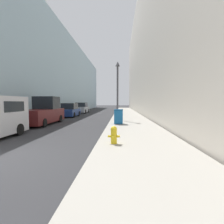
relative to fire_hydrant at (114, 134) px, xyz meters
name	(u,v)px	position (x,y,z in m)	size (l,w,h in m)	color
sidewalk_right	(127,115)	(1.14, 16.08, -0.45)	(3.69, 60.00, 0.15)	#9E998E
building_left_glass	(40,75)	(-14.35, 24.08, 6.13)	(12.00, 60.00, 13.31)	#99B7C6
building_right_stone	(172,54)	(9.08, 24.08, 9.62)	(12.00, 60.00, 20.29)	beige
fire_hydrant	(114,134)	(0.00, 0.00, 0.00)	(0.48, 0.37, 0.71)	yellow
trash_bin	(118,116)	(0.09, 6.38, 0.21)	(0.67, 0.67, 1.12)	#19609E
lamppost	(118,87)	(-0.04, 9.44, 2.70)	(0.42, 0.42, 5.41)	#4C4C51
pickup_truck	(43,113)	(-6.21, 7.31, 0.41)	(2.04, 5.40, 2.30)	#561919
parked_sedan_near	(70,111)	(-6.11, 14.57, 0.25)	(1.89, 4.07, 1.70)	navy
parked_sedan_far	(82,108)	(-6.32, 22.12, 0.28)	(1.92, 4.32, 1.76)	#A3A8B2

